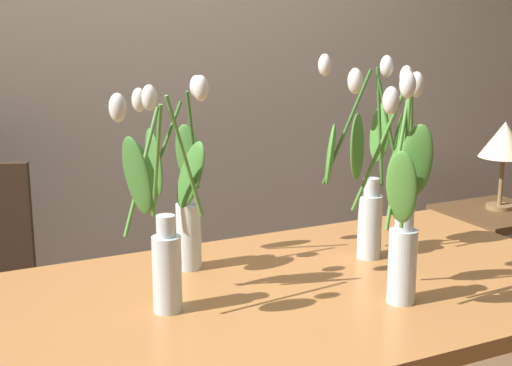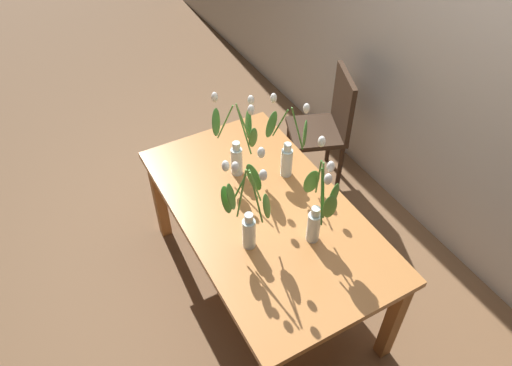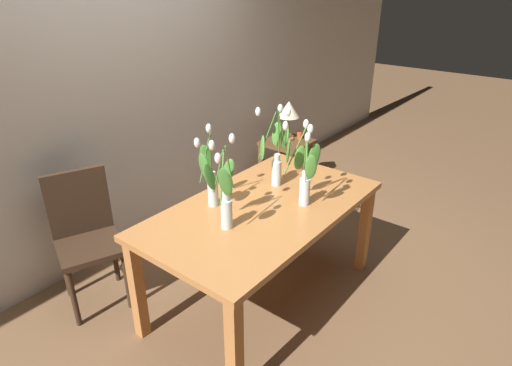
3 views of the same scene
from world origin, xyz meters
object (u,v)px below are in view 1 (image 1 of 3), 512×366
dining_table (294,322)px  tulip_vase_3 (183,205)px  tulip_vase_0 (163,224)px  table_lamp (504,142)px  tulip_vase_2 (370,183)px  side_table (495,235)px  tulip_vase_1 (398,208)px

dining_table → tulip_vase_3: 0.42m
tulip_vase_0 → table_lamp: (1.90, 0.86, -0.09)m
dining_table → tulip_vase_2: tulip_vase_2 is taller
dining_table → side_table: 1.76m
tulip_vase_2 → tulip_vase_1: bearing=-114.8°
tulip_vase_1 → tulip_vase_3: bearing=128.4°
tulip_vase_3 → side_table: size_ratio=0.93×
side_table → table_lamp: bearing=30.7°
table_lamp → dining_table: bearing=-150.7°
tulip_vase_0 → tulip_vase_3: tulip_vase_0 is taller
tulip_vase_2 → table_lamp: 1.46m
tulip_vase_1 → tulip_vase_3: (-0.36, 0.45, -0.06)m
tulip_vase_1 → tulip_vase_3: size_ratio=1.08×
tulip_vase_0 → table_lamp: bearing=24.3°
tulip_vase_2 → table_lamp: size_ratio=1.43×
tulip_vase_0 → tulip_vase_2: bearing=9.6°
tulip_vase_3 → tulip_vase_0: bearing=-120.0°
side_table → tulip_vase_0: bearing=-155.8°
dining_table → table_lamp: table_lamp is taller
tulip_vase_0 → tulip_vase_1: size_ratio=0.97×
dining_table → tulip_vase_1: tulip_vase_1 is taller
tulip_vase_2 → side_table: 1.51m
tulip_vase_2 → side_table: tulip_vase_2 is taller
tulip_vase_3 → side_table: 1.88m
dining_table → tulip_vase_0: tulip_vase_0 is taller
tulip_vase_0 → tulip_vase_1: tulip_vase_1 is taller
tulip_vase_1 → side_table: bearing=37.5°
tulip_vase_1 → tulip_vase_2: 0.35m
tulip_vase_3 → side_table: bearing=18.9°
dining_table → tulip_vase_2: (0.31, 0.13, 0.30)m
tulip_vase_1 → dining_table: bearing=130.9°
tulip_vase_0 → tulip_vase_2: size_ratio=0.95×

